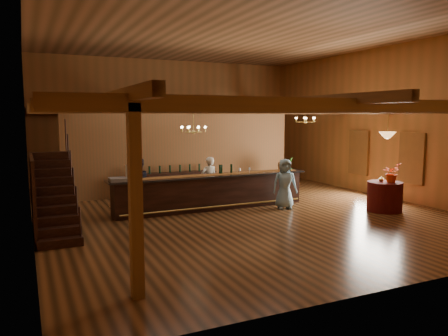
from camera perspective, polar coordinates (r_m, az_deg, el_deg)
name	(u,v)px	position (r m, az deg, el deg)	size (l,w,h in m)	color
floor	(235,209)	(14.14, 1.46, -5.39)	(14.00, 14.00, 0.00)	brown
ceiling	(236,34)	(14.05, 1.54, 17.11)	(14.00, 14.00, 0.00)	#996641
wall_back	(168,121)	(20.34, -7.28, 6.10)	(12.00, 0.10, 5.50)	#9F6130
wall_front	(416,130)	(8.15, 23.82, 4.52)	(12.00, 0.10, 5.50)	#9F6130
wall_left	(27,125)	(12.41, -24.33, 5.10)	(0.10, 14.00, 5.50)	#9F6130
wall_right	(380,122)	(17.33, 19.70, 5.64)	(0.10, 14.00, 5.50)	#9F6130
beam_grid	(229,108)	(14.28, 0.60, 7.83)	(11.90, 13.90, 0.39)	brown
support_posts	(242,161)	(13.45, 2.42, 0.88)	(9.20, 10.20, 3.20)	brown
partition_wall	(184,153)	(16.92, -5.28, 1.92)	(9.00, 0.18, 3.10)	brown
window_right_front	(412,158)	(16.25, 23.34, 1.18)	(0.12, 1.05, 1.75)	white
window_right_back	(359,152)	(18.08, 17.22, 1.95)	(0.12, 1.05, 1.75)	white
staircase	(55,195)	(11.85, -21.22, -3.32)	(1.00, 2.80, 2.00)	#331911
backroom_boxes	(173,173)	(18.98, -6.66, -0.67)	(4.10, 0.60, 1.10)	#331911
tasting_bar	(212,192)	(14.08, -1.61, -3.11)	(6.66, 0.95, 1.12)	#331911
beverage_dispenser	(130,170)	(13.18, -12.21, -0.29)	(0.26, 0.26, 0.60)	silver
glass_rack_tray	(118,179)	(13.03, -13.67, -1.46)	(0.50, 0.50, 0.10)	gray
raffle_drum	(283,166)	(15.19, 7.68, 0.32)	(0.34, 0.24, 0.30)	olive
bar_bottle_0	(220,169)	(14.24, -0.53, -0.17)	(0.07, 0.07, 0.30)	black
bar_bottle_1	(222,169)	(14.26, -0.33, -0.15)	(0.07, 0.07, 0.30)	black
bar_bottle_2	(231,169)	(14.42, 0.97, -0.08)	(0.07, 0.07, 0.30)	black
backbar_shelf	(175,184)	(16.52, -6.39, -2.09)	(3.14, 0.49, 0.88)	#331911
round_table	(385,196)	(14.69, 20.24, -3.51)	(1.07, 1.07, 0.93)	#420608
chandelier_left	(194,129)	(13.24, -4.00, 5.11)	(0.80, 0.80, 0.76)	tan
chandelier_right	(305,120)	(16.86, 10.54, 6.24)	(0.80, 0.80, 0.50)	tan
pendant_lamp	(387,135)	(14.48, 20.56, 4.06)	(0.52, 0.52, 0.90)	tan
bartender	(209,180)	(14.84, -1.96, -1.64)	(0.59, 0.39, 1.62)	white
staff_second	(138,184)	(14.19, -11.15, -2.06)	(0.81, 0.63, 1.66)	black
guest	(285,184)	(14.24, 7.95, -2.05)	(0.79, 0.52, 1.62)	#7DAABF
floor_plant	(285,174)	(17.50, 7.98, -0.81)	(0.75, 0.61, 1.37)	#2B7523
table_flowers	(391,173)	(14.56, 21.02, -0.59)	(0.54, 0.46, 0.59)	red
table_vase	(381,177)	(14.63, 19.86, -1.15)	(0.13, 0.13, 0.27)	tan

